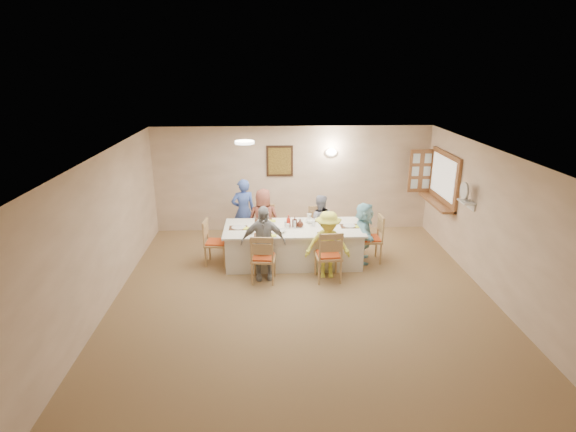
{
  "coord_description": "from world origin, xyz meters",
  "views": [
    {
      "loc": [
        -0.58,
        -6.82,
        3.86
      ],
      "look_at": [
        -0.2,
        1.4,
        1.05
      ],
      "focal_mm": 28.0,
      "sensor_mm": 36.0,
      "label": 1
    }
  ],
  "objects_px": {
    "chair_front_right": "(328,255)",
    "chair_right_end": "(370,238)",
    "dining_table": "(293,245)",
    "caregiver": "(243,211)",
    "serving_hatch": "(444,179)",
    "chair_back_right": "(319,227)",
    "chair_front_left": "(263,257)",
    "chair_left_end": "(216,242)",
    "chair_back_left": "(264,227)",
    "diner_back_left": "(264,220)",
    "diner_back_right": "(319,222)",
    "diner_right_end": "(364,232)",
    "condiment_ketchup": "(288,221)",
    "diner_front_left": "(263,243)",
    "desk_fan": "(466,194)",
    "diner_front_right": "(328,245)"
  },
  "relations": [
    {
      "from": "caregiver",
      "to": "diner_back_left",
      "type": "bearing_deg",
      "value": 120.82
    },
    {
      "from": "dining_table",
      "to": "chair_back_left",
      "type": "bearing_deg",
      "value": 126.87
    },
    {
      "from": "diner_back_left",
      "to": "diner_back_right",
      "type": "distance_m",
      "value": 1.2
    },
    {
      "from": "diner_back_left",
      "to": "condiment_ketchup",
      "type": "xyz_separation_m",
      "value": [
        0.5,
        -0.65,
        0.2
      ]
    },
    {
      "from": "desk_fan",
      "to": "dining_table",
      "type": "xyz_separation_m",
      "value": [
        -3.18,
        0.51,
        -1.17
      ]
    },
    {
      "from": "chair_front_left",
      "to": "diner_back_left",
      "type": "height_order",
      "value": "diner_back_left"
    },
    {
      "from": "dining_table",
      "to": "chair_front_right",
      "type": "distance_m",
      "value": 1.01
    },
    {
      "from": "chair_back_right",
      "to": "condiment_ketchup",
      "type": "relative_size",
      "value": 3.77
    },
    {
      "from": "diner_front_right",
      "to": "desk_fan",
      "type": "bearing_deg",
      "value": 6.19
    },
    {
      "from": "chair_right_end",
      "to": "condiment_ketchup",
      "type": "relative_size",
      "value": 4.15
    },
    {
      "from": "chair_front_right",
      "to": "chair_right_end",
      "type": "height_order",
      "value": "chair_front_right"
    },
    {
      "from": "chair_left_end",
      "to": "desk_fan",
      "type": "bearing_deg",
      "value": -90.38
    },
    {
      "from": "serving_hatch",
      "to": "diner_right_end",
      "type": "relative_size",
      "value": 1.2
    },
    {
      "from": "chair_back_left",
      "to": "diner_back_left",
      "type": "relative_size",
      "value": 0.7
    },
    {
      "from": "chair_front_left",
      "to": "condiment_ketchup",
      "type": "relative_size",
      "value": 4.02
    },
    {
      "from": "dining_table",
      "to": "caregiver",
      "type": "relative_size",
      "value": 1.88
    },
    {
      "from": "chair_left_end",
      "to": "chair_right_end",
      "type": "relative_size",
      "value": 0.95
    },
    {
      "from": "serving_hatch",
      "to": "condiment_ketchup",
      "type": "xyz_separation_m",
      "value": [
        -3.39,
        -0.81,
        -0.62
      ]
    },
    {
      "from": "desk_fan",
      "to": "chair_left_end",
      "type": "xyz_separation_m",
      "value": [
        -4.73,
        0.51,
        -1.08
      ]
    },
    {
      "from": "diner_front_right",
      "to": "chair_left_end",
      "type": "bearing_deg",
      "value": 164.83
    },
    {
      "from": "chair_back_right",
      "to": "caregiver",
      "type": "xyz_separation_m",
      "value": [
        -1.65,
        0.35,
        0.29
      ]
    },
    {
      "from": "chair_back_left",
      "to": "caregiver",
      "type": "relative_size",
      "value": 0.65
    },
    {
      "from": "diner_front_right",
      "to": "diner_right_end",
      "type": "height_order",
      "value": "diner_front_right"
    },
    {
      "from": "chair_back_right",
      "to": "chair_front_left",
      "type": "bearing_deg",
      "value": -134.22
    },
    {
      "from": "diner_front_left",
      "to": "diner_front_right",
      "type": "bearing_deg",
      "value": -1.32
    },
    {
      "from": "chair_right_end",
      "to": "chair_left_end",
      "type": "bearing_deg",
      "value": -90.33
    },
    {
      "from": "chair_back_left",
      "to": "diner_back_left",
      "type": "bearing_deg",
      "value": -78.24
    },
    {
      "from": "diner_back_right",
      "to": "diner_right_end",
      "type": "distance_m",
      "value": 1.07
    },
    {
      "from": "diner_back_right",
      "to": "condiment_ketchup",
      "type": "xyz_separation_m",
      "value": [
        -0.7,
        -0.65,
        0.27
      ]
    },
    {
      "from": "desk_fan",
      "to": "diner_front_right",
      "type": "distance_m",
      "value": 2.74
    },
    {
      "from": "chair_left_end",
      "to": "chair_front_right",
      "type": "bearing_deg",
      "value": -104.66
    },
    {
      "from": "dining_table",
      "to": "chair_left_end",
      "type": "distance_m",
      "value": 1.55
    },
    {
      "from": "chair_front_right",
      "to": "desk_fan",
      "type": "bearing_deg",
      "value": -177.3
    },
    {
      "from": "chair_back_right",
      "to": "chair_front_left",
      "type": "relative_size",
      "value": 0.94
    },
    {
      "from": "diner_back_left",
      "to": "diner_front_left",
      "type": "distance_m",
      "value": 1.36
    },
    {
      "from": "caregiver",
      "to": "serving_hatch",
      "type": "bearing_deg",
      "value": 163.01
    },
    {
      "from": "diner_front_left",
      "to": "condiment_ketchup",
      "type": "bearing_deg",
      "value": 53.4
    },
    {
      "from": "desk_fan",
      "to": "caregiver",
      "type": "height_order",
      "value": "desk_fan"
    },
    {
      "from": "chair_left_end",
      "to": "diner_front_left",
      "type": "bearing_deg",
      "value": -119.85
    },
    {
      "from": "chair_right_end",
      "to": "chair_front_left",
      "type": "bearing_deg",
      "value": -69.92
    },
    {
      "from": "chair_back_left",
      "to": "diner_right_end",
      "type": "bearing_deg",
      "value": -9.85
    },
    {
      "from": "serving_hatch",
      "to": "dining_table",
      "type": "bearing_deg",
      "value": -165.66
    },
    {
      "from": "chair_front_right",
      "to": "condiment_ketchup",
      "type": "bearing_deg",
      "value": -53.66
    },
    {
      "from": "diner_front_left",
      "to": "diner_front_right",
      "type": "distance_m",
      "value": 1.2
    },
    {
      "from": "desk_fan",
      "to": "chair_left_end",
      "type": "relative_size",
      "value": 0.32
    },
    {
      "from": "condiment_ketchup",
      "to": "serving_hatch",
      "type": "bearing_deg",
      "value": 13.47
    },
    {
      "from": "diner_back_right",
      "to": "condiment_ketchup",
      "type": "height_order",
      "value": "diner_back_right"
    },
    {
      "from": "chair_back_right",
      "to": "diner_right_end",
      "type": "xyz_separation_m",
      "value": [
        0.82,
        -0.8,
        0.18
      ]
    },
    {
      "from": "chair_front_right",
      "to": "caregiver",
      "type": "relative_size",
      "value": 0.69
    },
    {
      "from": "dining_table",
      "to": "chair_back_right",
      "type": "distance_m",
      "value": 1.0
    }
  ]
}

